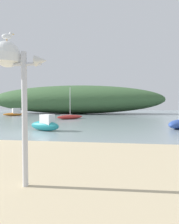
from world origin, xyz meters
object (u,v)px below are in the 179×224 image
mast_structure (11,65)px  seagull_on_radar (7,36)px  motorboat_inner_mooring (45,124)px  sailboat_by_sandbar (70,117)px  motorboat_far_left (15,113)px  sailboat_outer_mooring (179,124)px

mast_structure → seagull_on_radar: seagull_on_radar is taller
seagull_on_radar → motorboat_inner_mooring: 10.59m
sailboat_by_sandbar → seagull_on_radar: bearing=-79.9°
motorboat_inner_mooring → motorboat_far_left: motorboat_far_left is taller
mast_structure → sailboat_outer_mooring: 14.89m
seagull_on_radar → sailboat_outer_mooring: (7.74, 12.53, -3.08)m
mast_structure → motorboat_inner_mooring: size_ratio=1.12×
sailboat_outer_mooring → mast_structure: bearing=-121.4°
mast_structure → motorboat_far_left: 31.94m
sailboat_outer_mooring → sailboat_by_sandbar: sailboat_by_sandbar is taller
mast_structure → motorboat_inner_mooring: bearing=107.2°
mast_structure → sailboat_outer_mooring: bearing=58.6°
mast_structure → sailboat_by_sandbar: 21.93m
motorboat_inner_mooring → motorboat_far_left: (-12.70, 17.98, -0.00)m
seagull_on_radar → motorboat_inner_mooring: bearing=106.8°
sailboat_outer_mooring → motorboat_far_left: bearing=147.0°
sailboat_outer_mooring → sailboat_by_sandbar: size_ratio=0.85×
seagull_on_radar → sailboat_by_sandbar: (-3.81, 21.43, -3.17)m
motorboat_inner_mooring → motorboat_far_left: size_ratio=0.80×
motorboat_inner_mooring → mast_structure: bearing=-72.8°
motorboat_far_left → seagull_on_radar: bearing=-60.6°
sailboat_outer_mooring → motorboat_far_left: sailboat_outer_mooring is taller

